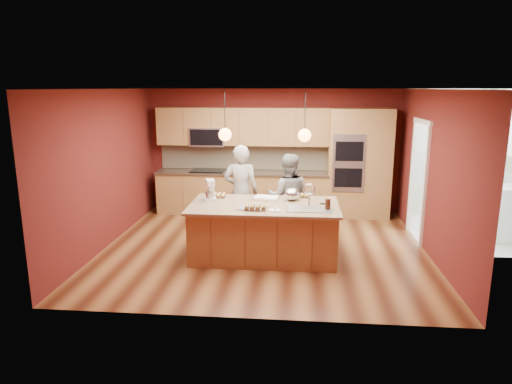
# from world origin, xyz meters

# --- Properties ---
(floor) EXTENTS (5.50, 5.50, 0.00)m
(floor) POSITION_xyz_m (0.00, 0.00, 0.00)
(floor) COLOR #421E0F
(floor) RESTS_ON ground
(ceiling) EXTENTS (5.50, 5.50, 0.00)m
(ceiling) POSITION_xyz_m (0.00, 0.00, 2.70)
(ceiling) COLOR white
(ceiling) RESTS_ON ground
(wall_back) EXTENTS (5.50, 0.00, 5.50)m
(wall_back) POSITION_xyz_m (0.00, 2.50, 1.35)
(wall_back) COLOR #511613
(wall_back) RESTS_ON ground
(wall_front) EXTENTS (5.50, 0.00, 5.50)m
(wall_front) POSITION_xyz_m (0.00, -2.50, 1.35)
(wall_front) COLOR #511613
(wall_front) RESTS_ON ground
(wall_left) EXTENTS (0.00, 5.00, 5.00)m
(wall_left) POSITION_xyz_m (-2.75, 0.00, 1.35)
(wall_left) COLOR #511613
(wall_left) RESTS_ON ground
(wall_right) EXTENTS (0.00, 5.00, 5.00)m
(wall_right) POSITION_xyz_m (2.75, 0.00, 1.35)
(wall_right) COLOR #511613
(wall_right) RESTS_ON ground
(cabinet_run) EXTENTS (3.74, 0.64, 2.30)m
(cabinet_run) POSITION_xyz_m (-0.68, 2.25, 0.98)
(cabinet_run) COLOR olive
(cabinet_run) RESTS_ON floor
(oven_column) EXTENTS (1.30, 0.62, 2.30)m
(oven_column) POSITION_xyz_m (1.85, 2.19, 1.15)
(oven_column) COLOR olive
(oven_column) RESTS_ON floor
(doorway_trim) EXTENTS (0.08, 1.11, 2.20)m
(doorway_trim) POSITION_xyz_m (2.73, 0.80, 1.05)
(doorway_trim) COLOR white
(doorway_trim) RESTS_ON wall_right
(laundry_room) EXTENTS (2.60, 2.70, 2.70)m
(laundry_room) POSITION_xyz_m (4.35, 1.20, 1.95)
(laundry_room) COLOR beige
(laundry_room) RESTS_ON ground
(pendant_left) EXTENTS (0.20, 0.20, 0.80)m
(pendant_left) POSITION_xyz_m (-0.59, -0.39, 2.00)
(pendant_left) COLOR black
(pendant_left) RESTS_ON ceiling
(pendant_right) EXTENTS (0.20, 0.20, 0.80)m
(pendant_right) POSITION_xyz_m (0.65, -0.39, 2.00)
(pendant_right) COLOR black
(pendant_right) RESTS_ON ceiling
(island) EXTENTS (2.40, 1.34, 1.26)m
(island) POSITION_xyz_m (0.04, -0.40, 0.45)
(island) COLOR olive
(island) RESTS_ON floor
(person_left) EXTENTS (0.63, 0.42, 1.73)m
(person_left) POSITION_xyz_m (-0.46, 0.53, 0.86)
(person_left) COLOR black
(person_left) RESTS_ON floor
(person_right) EXTENTS (0.77, 0.60, 1.58)m
(person_right) POSITION_xyz_m (0.39, 0.53, 0.79)
(person_right) COLOR slate
(person_right) RESTS_ON floor
(stand_mixer) EXTENTS (0.26, 0.30, 0.36)m
(stand_mixer) POSITION_xyz_m (-0.88, -0.23, 1.04)
(stand_mixer) COLOR silver
(stand_mixer) RESTS_ON island
(sheet_cake) EXTENTS (0.47, 0.38, 0.05)m
(sheet_cake) POSITION_xyz_m (0.04, -0.05, 0.90)
(sheet_cake) COLOR white
(sheet_cake) RESTS_ON island
(cooling_rack) EXTENTS (0.48, 0.36, 0.02)m
(cooling_rack) POSITION_xyz_m (-0.13, -0.66, 0.89)
(cooling_rack) COLOR #A7A9AF
(cooling_rack) RESTS_ON island
(mixing_bowl) EXTENTS (0.26, 0.26, 0.22)m
(mixing_bowl) POSITION_xyz_m (0.47, -0.09, 0.99)
(mixing_bowl) COLOR silver
(mixing_bowl) RESTS_ON island
(plate) EXTENTS (0.18, 0.18, 0.01)m
(plate) POSITION_xyz_m (0.22, -0.76, 0.89)
(plate) COLOR white
(plate) RESTS_ON island
(tumbler) EXTENTS (0.08, 0.08, 0.16)m
(tumbler) POSITION_xyz_m (1.03, -0.61, 0.96)
(tumbler) COLOR #35180C
(tumbler) RESTS_ON island
(phone) EXTENTS (0.13, 0.08, 0.01)m
(phone) POSITION_xyz_m (0.98, -0.29, 0.89)
(phone) COLOR black
(phone) RESTS_ON island
(cupcakes_left) EXTENTS (0.23, 0.23, 0.07)m
(cupcakes_left) POSITION_xyz_m (-0.78, 0.01, 0.92)
(cupcakes_left) COLOR tan
(cupcakes_left) RESTS_ON island
(cupcakes_rack) EXTENTS (0.34, 0.17, 0.08)m
(cupcakes_rack) POSITION_xyz_m (-0.08, -0.79, 0.94)
(cupcakes_rack) COLOR tan
(cupcakes_rack) RESTS_ON island
(cupcakes_right) EXTENTS (0.23, 0.16, 0.07)m
(cupcakes_right) POSITION_xyz_m (0.64, 0.13, 0.92)
(cupcakes_right) COLOR tan
(cupcakes_right) RESTS_ON island
(washer) EXTENTS (0.65, 0.66, 0.99)m
(washer) POSITION_xyz_m (4.21, 0.87, 0.50)
(washer) COLOR silver
(washer) RESTS_ON floor
(dryer) EXTENTS (0.59, 0.61, 0.94)m
(dryer) POSITION_xyz_m (4.20, 1.64, 0.47)
(dryer) COLOR silver
(dryer) RESTS_ON floor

